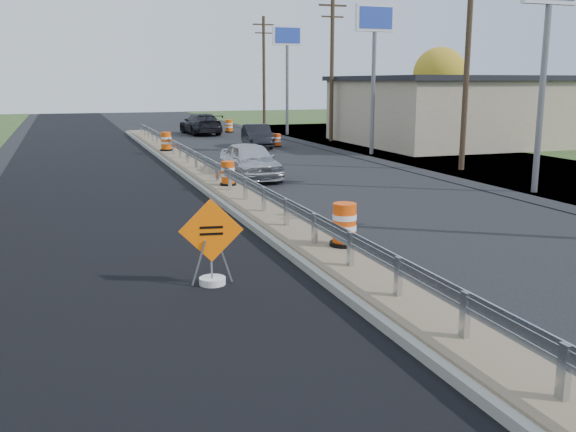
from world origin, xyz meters
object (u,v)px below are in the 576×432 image
object	(u,v)px
caution_sign	(212,263)
barrel_median_near	(344,225)
barrel_median_far	(166,142)
barrel_shoulder_mid	(277,140)
barrel_median_mid	(228,174)
car_dark_mid	(257,136)
car_silver	(250,161)
barrel_shoulder_far	(229,126)
car_dark_far	(201,124)

from	to	relation	value
caution_sign	barrel_median_near	size ratio (longest dim) A/B	1.75
barrel_median_far	barrel_shoulder_mid	xyz separation A→B (m)	(7.11, 2.25, -0.33)
barrel_median_mid	car_dark_mid	bearing A→B (deg)	69.55
barrel_median_mid	barrel_shoulder_mid	size ratio (longest dim) A/B	1.09
car_silver	car_dark_mid	world-z (taller)	car_silver
caution_sign	car_silver	world-z (taller)	caution_sign
barrel_median_mid	caution_sign	bearing A→B (deg)	-105.73
barrel_median_far	barrel_shoulder_far	world-z (taller)	barrel_median_far
car_silver	car_dark_mid	size ratio (longest dim) A/B	1.05
barrel_median_mid	car_dark_far	size ratio (longest dim) A/B	0.16
barrel_shoulder_far	car_dark_far	xyz separation A→B (m)	(-2.50, -1.18, 0.31)
car_dark_far	barrel_median_near	bearing A→B (deg)	79.74
caution_sign	car_dark_mid	bearing A→B (deg)	80.82
barrel_shoulder_mid	car_dark_mid	bearing A→B (deg)	177.79
barrel_median_mid	car_dark_mid	distance (m)	15.94
caution_sign	barrel_median_mid	xyz separation A→B (m)	(2.98, 10.59, 0.21)
barrel_median_far	car_silver	distance (m)	10.09
car_silver	barrel_shoulder_mid	bearing A→B (deg)	65.34
barrel_median_far	barrel_shoulder_mid	size ratio (longest dim) A/B	1.27
barrel_median_far	car_dark_mid	bearing A→B (deg)	21.43
car_dark_mid	caution_sign	bearing A→B (deg)	-100.64
barrel_median_mid	barrel_shoulder_far	world-z (taller)	barrel_median_mid
barrel_median_near	barrel_median_mid	distance (m)	9.43
barrel_median_mid	car_silver	size ratio (longest dim) A/B	0.20
barrel_median_mid	barrel_median_far	world-z (taller)	barrel_median_far
barrel_median_far	barrel_shoulder_mid	bearing A→B (deg)	17.55
barrel_shoulder_far	car_dark_far	world-z (taller)	car_dark_far
barrel_shoulder_far	car_dark_far	distance (m)	2.78
barrel_median_near	barrel_shoulder_far	world-z (taller)	barrel_median_near
caution_sign	barrel_shoulder_far	world-z (taller)	caution_sign
barrel_shoulder_mid	car_silver	distance (m)	13.22
caution_sign	barrel_median_far	world-z (taller)	caution_sign
barrel_median_near	barrel_shoulder_far	distance (m)	36.85
barrel_median_far	car_dark_mid	world-z (taller)	car_dark_mid
barrel_median_near	barrel_shoulder_far	xyz separation A→B (m)	(6.45, 36.28, -0.23)
barrel_shoulder_far	car_dark_mid	size ratio (longest dim) A/B	0.24
barrel_median_mid	barrel_median_far	xyz separation A→B (m)	(-0.28, 12.64, 0.07)
barrel_median_near	barrel_shoulder_mid	xyz separation A→B (m)	(6.45, 24.31, -0.32)
barrel_median_mid	barrel_median_far	distance (m)	12.64
barrel_shoulder_mid	car_dark_mid	world-z (taller)	car_dark_mid
caution_sign	car_dark_far	world-z (taller)	caution_sign
barrel_shoulder_far	barrel_median_mid	bearing A→B (deg)	-104.27
caution_sign	car_dark_mid	distance (m)	26.92
car_silver	car_dark_mid	xyz separation A→B (m)	(3.94, 12.20, -0.06)
barrel_median_far	barrel_shoulder_far	bearing A→B (deg)	63.42
car_dark_mid	car_dark_far	size ratio (longest dim) A/B	0.77
barrel_shoulder_mid	car_dark_mid	distance (m)	1.30
car_dark_mid	car_dark_far	world-z (taller)	car_dark_far
barrel_median_far	car_silver	bearing A→B (deg)	-79.08
barrel_median_near	car_dark_far	bearing A→B (deg)	83.58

